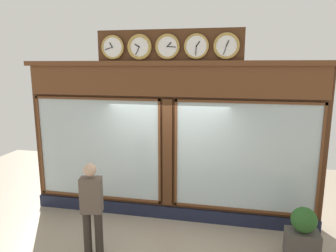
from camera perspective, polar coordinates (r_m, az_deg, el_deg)
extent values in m
cube|color=#4C2B16|center=(6.60, 0.27, -3.33)|extent=(6.20, 0.30, 3.29)
cube|color=#191E33|center=(6.98, -0.04, -15.71)|extent=(6.20, 0.08, 0.28)
cube|color=brown|center=(6.22, -0.08, 8.27)|extent=(6.07, 0.08, 0.61)
cube|color=brown|center=(6.23, -0.04, 11.54)|extent=(6.32, 0.20, 0.10)
cube|color=silver|center=(6.37, 14.05, -5.68)|extent=(2.75, 0.02, 2.18)
cube|color=brown|center=(6.12, 14.54, 4.30)|extent=(2.85, 0.04, 0.05)
cube|color=brown|center=(6.75, 13.59, -14.82)|extent=(2.85, 0.04, 0.05)
cube|color=brown|center=(6.56, 26.41, -6.03)|extent=(0.05, 0.04, 2.28)
cube|color=brown|center=(6.44, 1.47, -5.15)|extent=(0.05, 0.04, 2.28)
cube|color=silver|center=(6.97, -12.82, -4.15)|extent=(2.75, 0.02, 2.18)
cube|color=brown|center=(6.75, -13.30, 4.97)|extent=(2.85, 0.04, 0.05)
cube|color=brown|center=(7.33, -12.51, -12.62)|extent=(2.85, 0.04, 0.05)
cube|color=brown|center=(7.64, -22.49, -3.39)|extent=(0.05, 0.04, 2.28)
cube|color=brown|center=(6.51, -1.58, -4.97)|extent=(0.05, 0.04, 2.28)
cube|color=#4C2B16|center=(6.48, -0.05, -5.05)|extent=(0.20, 0.10, 2.28)
cube|color=#4C2B16|center=(6.28, 0.04, 14.44)|extent=(2.95, 0.06, 0.68)
cylinder|color=white|center=(6.07, 10.77, 14.37)|extent=(0.40, 0.02, 0.40)
torus|color=#B79347|center=(6.06, 10.77, 14.37)|extent=(0.49, 0.05, 0.49)
cube|color=black|center=(6.05, 10.99, 14.85)|extent=(0.06, 0.01, 0.11)
cube|color=black|center=(6.05, 10.49, 13.62)|extent=(0.06, 0.01, 0.17)
sphere|color=black|center=(6.05, 10.76, 14.38)|extent=(0.02, 0.02, 0.02)
cylinder|color=white|center=(6.11, 5.27, 14.49)|extent=(0.40, 0.02, 0.40)
torus|color=#B79347|center=(6.10, 5.26, 14.49)|extent=(0.48, 0.04, 0.48)
cube|color=black|center=(6.09, 5.57, 14.91)|extent=(0.08, 0.01, 0.10)
cube|color=black|center=(6.09, 5.19, 13.70)|extent=(0.02, 0.01, 0.17)
sphere|color=black|center=(6.09, 5.25, 14.50)|extent=(0.02, 0.02, 0.02)
cylinder|color=white|center=(6.20, -0.12, 14.49)|extent=(0.40, 0.02, 0.40)
torus|color=#B79347|center=(6.19, -0.13, 14.49)|extent=(0.49, 0.05, 0.49)
cube|color=black|center=(6.18, 0.21, 14.86)|extent=(0.09, 0.01, 0.09)
cube|color=black|center=(6.17, 0.65, 14.45)|extent=(0.17, 0.01, 0.02)
sphere|color=black|center=(6.18, -0.15, 14.50)|extent=(0.02, 0.02, 0.02)
cylinder|color=white|center=(6.34, -5.30, 14.37)|extent=(0.40, 0.02, 0.40)
torus|color=#B79347|center=(6.34, -5.31, 14.37)|extent=(0.50, 0.07, 0.50)
cube|color=black|center=(6.34, -5.77, 14.61)|extent=(0.10, 0.01, 0.07)
cube|color=black|center=(6.33, -5.68, 13.68)|extent=(0.09, 0.01, 0.16)
sphere|color=black|center=(6.32, -5.35, 14.37)|extent=(0.02, 0.02, 0.02)
cylinder|color=white|center=(6.53, -10.21, 14.15)|extent=(0.40, 0.02, 0.40)
torus|color=#B79347|center=(6.52, -10.23, 14.15)|extent=(0.48, 0.05, 0.48)
cube|color=black|center=(6.53, -10.51, 14.55)|extent=(0.07, 0.01, 0.10)
cube|color=black|center=(6.54, -10.94, 13.91)|extent=(0.17, 0.01, 0.06)
sphere|color=black|center=(6.51, -10.27, 14.15)|extent=(0.02, 0.02, 0.02)
cylinder|color=#312A24|center=(5.86, -14.68, -18.72)|extent=(0.14, 0.14, 0.82)
cylinder|color=#312A24|center=(5.82, -12.66, -18.86)|extent=(0.14, 0.14, 0.82)
cube|color=brown|center=(5.52, -14.02, -12.29)|extent=(0.40, 0.29, 0.62)
sphere|color=tan|center=(5.36, -14.25, -7.87)|extent=(0.22, 0.22, 0.22)
cube|color=#4C4742|center=(6.21, 23.51, -19.38)|extent=(0.56, 0.36, 0.47)
sphere|color=#285623|center=(6.00, 23.86, -15.61)|extent=(0.44, 0.44, 0.44)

